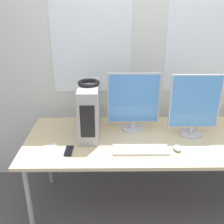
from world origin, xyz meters
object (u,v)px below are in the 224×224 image
(pc_tower, at_px, (90,110))
(monitor_main, at_px, (134,101))
(keyboard, at_px, (141,150))
(mouse, at_px, (177,148))
(monitor_right_near, at_px, (195,105))
(cell_phone, at_px, (69,151))
(headphones, at_px, (89,83))

(pc_tower, distance_m, monitor_main, 0.40)
(pc_tower, height_order, keyboard, pc_tower)
(mouse, bearing_deg, monitor_main, 131.27)
(keyboard, bearing_deg, monitor_right_near, 29.91)
(cell_phone, bearing_deg, keyboard, 0.43)
(monitor_main, bearing_deg, cell_phone, -144.60)
(headphones, height_order, cell_phone, headphones)
(keyboard, bearing_deg, pc_tower, 143.28)
(pc_tower, bearing_deg, mouse, -22.82)
(monitor_main, bearing_deg, mouse, -48.73)
(pc_tower, xyz_separation_m, cell_phone, (-0.15, -0.31, -0.22))
(pc_tower, distance_m, mouse, 0.81)
(headphones, bearing_deg, cell_phone, -115.93)
(monitor_main, distance_m, monitor_right_near, 0.53)
(mouse, bearing_deg, keyboard, -177.69)
(monitor_right_near, distance_m, keyboard, 0.62)
(headphones, bearing_deg, monitor_main, 10.39)
(monitor_main, relative_size, keyboard, 1.21)
(monitor_main, height_order, mouse, monitor_main)
(pc_tower, height_order, monitor_right_near, monitor_right_near)
(headphones, distance_m, mouse, 0.90)
(monitor_right_near, height_order, cell_phone, monitor_right_near)
(monitor_right_near, xyz_separation_m, mouse, (-0.19, -0.27, -0.27))
(pc_tower, relative_size, cell_phone, 3.26)
(monitor_main, height_order, keyboard, monitor_main)
(monitor_right_near, bearing_deg, keyboard, -150.09)
(headphones, height_order, mouse, headphones)
(monitor_right_near, xyz_separation_m, cell_phone, (-1.06, -0.28, -0.28))
(headphones, xyz_separation_m, cell_phone, (-0.15, -0.31, -0.47))
(monitor_main, bearing_deg, pc_tower, -169.49)
(monitor_main, xyz_separation_m, monitor_right_near, (0.51, -0.11, 0.01))
(headphones, bearing_deg, pc_tower, -90.00)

